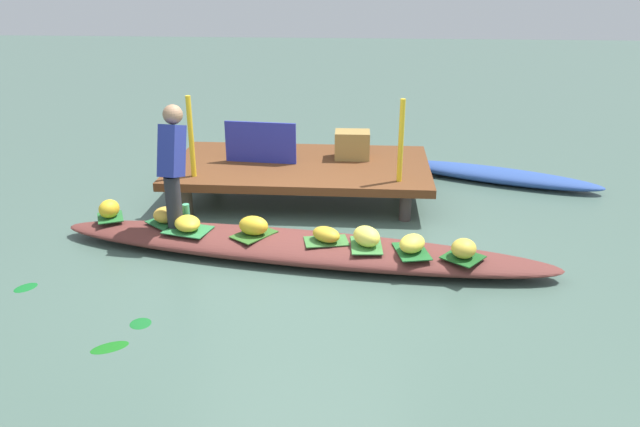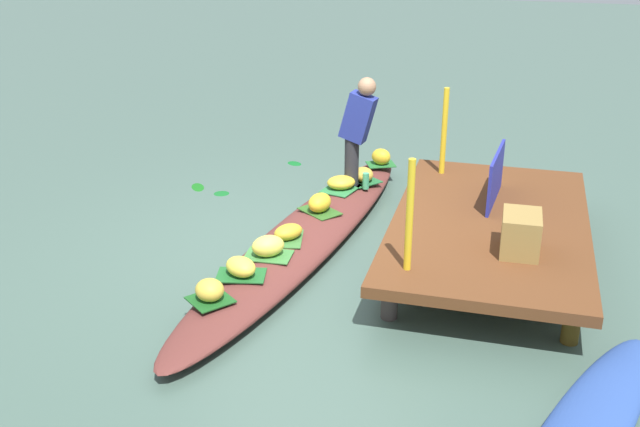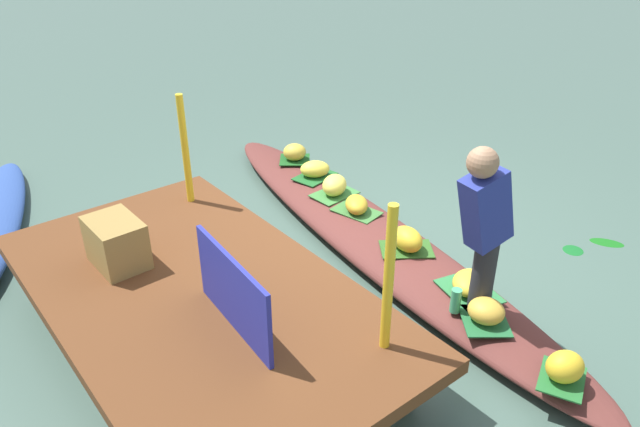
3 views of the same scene
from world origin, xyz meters
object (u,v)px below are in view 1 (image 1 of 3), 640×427
Objects in this scene: vendor_person at (173,160)px; produce_crate at (352,145)px; banana_bunch_1 at (165,215)px; banana_bunch_7 at (464,248)px; water_bottle at (186,212)px; banana_bunch_3 at (109,209)px; banana_bunch_0 at (367,236)px; vendor_boat at (298,247)px; banana_bunch_2 at (412,243)px; banana_bunch_6 at (326,234)px; banana_bunch_4 at (187,223)px; moored_boat at (495,175)px; banana_bunch_5 at (254,226)px; market_banner at (260,143)px.

produce_crate is at bearing 45.69° from vendor_person.
banana_bunch_1 is 3.08m from banana_bunch_7.
banana_bunch_3 is at bearing 179.21° from water_bottle.
vendor_person is at bearing 168.92° from banana_bunch_0.
vendor_boat is 1.48m from banana_bunch_1.
banana_bunch_3 is 0.96× the size of banana_bunch_7.
banana_bunch_3 reaches higher than banana_bunch_2.
banana_bunch_2 is at bearing -11.74° from banana_bunch_6.
banana_bunch_4 is 1.45m from banana_bunch_6.
banana_bunch_0 is at bearing -9.89° from banana_bunch_6.
vendor_person is 6.82× the size of water_bottle.
vendor_boat reaches higher than moored_boat.
banana_bunch_4 is 1.05× the size of banana_bunch_5.
banana_bunch_0 is 1.23× the size of banana_bunch_7.
market_banner is at bearing 67.59° from vendor_person.
banana_bunch_0 is at bearing -11.08° from vendor_person.
banana_bunch_0 is 0.34× the size of market_banner.
banana_bunch_4 is (0.93, -0.27, -0.03)m from banana_bunch_3.
vendor_person is at bearing -116.41° from water_bottle.
market_banner is at bearing 73.70° from banana_bunch_4.
banana_bunch_3 is at bearing -134.02° from moored_boat.
vendor_person is (-1.58, 0.32, 0.63)m from banana_bunch_6.
banana_bunch_7 is at bearing -11.06° from banana_bunch_2.
banana_bunch_3 is (-4.49, -2.16, 0.22)m from moored_boat.
banana_bunch_7 is at bearing -11.49° from banana_bunch_6.
water_bottle is at bearing -128.92° from moored_boat.
vendor_boat is at bearing -113.31° from moored_boat.
moored_boat is at bearing 41.04° from banana_bunch_5.
banana_bunch_5 reaches higher than banana_bunch_6.
banana_bunch_0 is 1.65× the size of water_bottle.
banana_bunch_5 is 1.00× the size of banana_bunch_6.
banana_bunch_6 is 0.69× the size of produce_crate.
banana_bunch_7 reaches higher than water_bottle.
banana_bunch_6 is at bearing -11.37° from vendor_person.
produce_crate is (1.71, 1.69, 0.31)m from water_bottle.
vendor_person is (-1.97, 0.39, 0.60)m from banana_bunch_0.
banana_bunch_2 is at bearing 168.94° from banana_bunch_7.
vendor_boat is 2.12m from banana_bunch_3.
banana_bunch_5 is at bearing -11.66° from banana_bunch_3.
banana_bunch_4 is at bearing 171.36° from banana_bunch_2.
produce_crate reaches higher than banana_bunch_3.
banana_bunch_1 is at bearing -7.68° from banana_bunch_3.
banana_bunch_7 reaches higher than banana_bunch_4.
banana_bunch_0 is at bearing -14.76° from water_bottle.
banana_bunch_3 reaches higher than banana_bunch_4.
vendor_boat is 15.98× the size of banana_bunch_4.
banana_bunch_2 is 2.41m from produce_crate.
banana_bunch_6 is at bearing -15.99° from water_bottle.
banana_bunch_3 is 0.54× the size of produce_crate.
moored_boat is 3.37m from banana_bunch_6.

